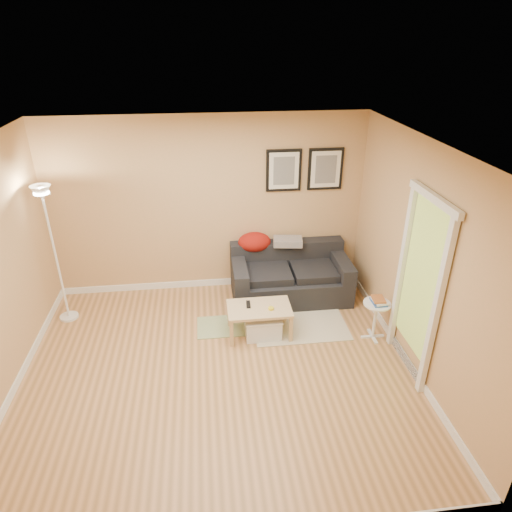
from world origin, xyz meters
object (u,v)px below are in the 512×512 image
Objects in this scene: sofa at (291,274)px; coffee_table at (259,321)px; side_table at (375,320)px; storage_bin at (263,326)px; floor_lamp at (56,260)px; book_stack at (379,300)px.

coffee_table is (-0.57, -0.86, -0.17)m from sofa.
sofa is at bearing 128.02° from side_table.
storage_bin is 0.25× the size of floor_lamp.
side_table is 4.18m from floor_lamp.
floor_lamp is at bearing 166.82° from side_table.
floor_lamp reaches higher than coffee_table.
sofa is at bearing 59.76° from storage_bin.
storage_bin is at bearing 170.22° from book_stack.
sofa is 1.05m from coffee_table.
floor_lamp is (-3.14, -0.18, 0.53)m from sofa.
book_stack is at bearing -13.10° from floor_lamp.
coffee_table is 2.75m from floor_lamp.
sofa is 7.72× the size of book_stack.
coffee_table is at bearing 169.88° from side_table.
sofa is at bearing 54.79° from coffee_table.
floor_lamp is (-2.57, 0.68, 0.70)m from coffee_table.
sofa reaches higher than side_table.
storage_bin is 1.50m from book_stack.
floor_lamp is at bearing 164.38° from storage_bin.
coffee_table reaches higher than storage_bin.
side_table is (0.88, -1.12, -0.11)m from sofa.
floor_lamp reaches higher than sofa.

